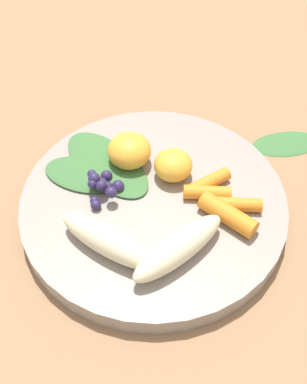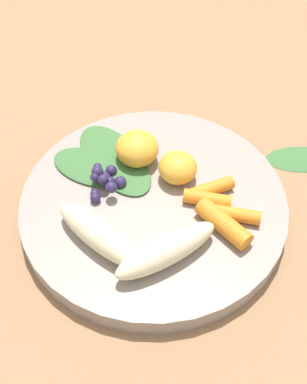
{
  "view_description": "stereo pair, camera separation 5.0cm",
  "coord_description": "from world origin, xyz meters",
  "px_view_note": "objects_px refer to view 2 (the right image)",
  "views": [
    {
      "loc": [
        -0.18,
        0.27,
        0.42
      ],
      "look_at": [
        0.0,
        0.0,
        0.03
      ],
      "focal_mm": 43.95,
      "sensor_mm": 36.0,
      "label": 1
    },
    {
      "loc": [
        -0.22,
        0.24,
        0.42
      ],
      "look_at": [
        0.0,
        0.0,
        0.03
      ],
      "focal_mm": 43.95,
      "sensor_mm": 36.0,
      "label": 2
    }
  ],
  "objects_px": {
    "banana_peeled_right": "(100,236)",
    "kale_leaf_stray": "(303,158)",
    "bowl": "(154,205)",
    "banana_peeled_left": "(166,250)",
    "orange_segment_near": "(137,148)"
  },
  "relations": [
    {
      "from": "kale_leaf_stray",
      "to": "banana_peeled_right",
      "type": "bearing_deg",
      "value": -150.7
    },
    {
      "from": "bowl",
      "to": "banana_peeled_left",
      "type": "distance_m",
      "value": 0.08
    },
    {
      "from": "banana_peeled_left",
      "to": "banana_peeled_right",
      "type": "bearing_deg",
      "value": 133.58
    },
    {
      "from": "bowl",
      "to": "banana_peeled_right",
      "type": "height_order",
      "value": "banana_peeled_right"
    },
    {
      "from": "banana_peeled_right",
      "to": "kale_leaf_stray",
      "type": "bearing_deg",
      "value": 71.97
    },
    {
      "from": "banana_peeled_right",
      "to": "orange_segment_near",
      "type": "distance_m",
      "value": 0.12
    },
    {
      "from": "bowl",
      "to": "orange_segment_near",
      "type": "distance_m",
      "value": 0.07
    },
    {
      "from": "banana_peeled_right",
      "to": "orange_segment_near",
      "type": "relative_size",
      "value": 2.26
    },
    {
      "from": "banana_peeled_right",
      "to": "orange_segment_near",
      "type": "height_order",
      "value": "orange_segment_near"
    },
    {
      "from": "banana_peeled_left",
      "to": "banana_peeled_right",
      "type": "distance_m",
      "value": 0.07
    },
    {
      "from": "bowl",
      "to": "banana_peeled_left",
      "type": "height_order",
      "value": "banana_peeled_left"
    },
    {
      "from": "banana_peeled_right",
      "to": "bowl",
      "type": "bearing_deg",
      "value": 90.31
    },
    {
      "from": "bowl",
      "to": "orange_segment_near",
      "type": "xyz_separation_m",
      "value": [
        0.05,
        -0.03,
        0.03
      ]
    },
    {
      "from": "kale_leaf_stray",
      "to": "banana_peeled_left",
      "type": "bearing_deg",
      "value": -139.0
    },
    {
      "from": "banana_peeled_left",
      "to": "kale_leaf_stray",
      "type": "distance_m",
      "value": 0.24
    }
  ]
}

